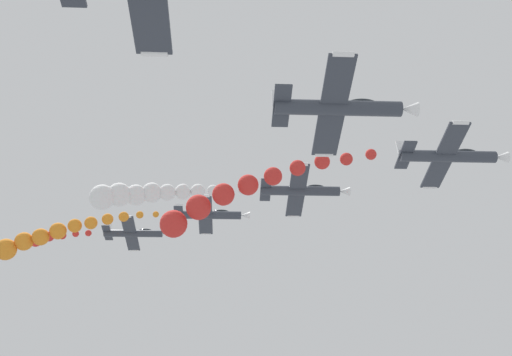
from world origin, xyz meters
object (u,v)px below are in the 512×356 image
Objects in this scene: airplane_lead at (450,156)px; airplane_left_inner at (302,191)px; airplane_right_inner at (341,108)px; airplane_left_outer at (210,215)px; airplane_trailing at (134,233)px.

airplane_lead is 17.81m from airplane_left_inner.
airplane_right_inner is (25.19, -0.56, -0.84)m from airplane_left_inner.
airplane_left_inner is 25.21m from airplane_right_inner.
airplane_left_outer reaches higher than airplane_lead.
airplane_lead is 35.15m from airplane_left_outer.
airplane_trailing is at bearing -137.27° from airplane_left_inner.
airplane_lead is 17.63m from airplane_right_inner.
airplane_right_inner is (12.18, -12.72, -0.77)m from airplane_lead.
airplane_lead is at bearing 133.76° from airplane_right_inner.
airplane_lead is 1.00× the size of airplane_right_inner.
airplane_left_inner is 17.36m from airplane_left_outer.
airplane_left_inner reaches higher than airplane_trailing.
airplane_lead is at bearing 43.05° from airplane_left_inner.
airplane_left_outer is 1.00× the size of airplane_trailing.
airplane_left_inner reaches higher than airplane_right_inner.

